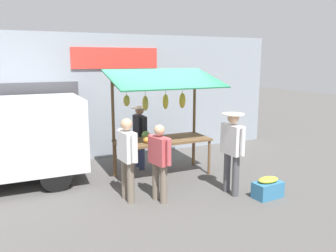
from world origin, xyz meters
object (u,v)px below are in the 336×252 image
vendor_with_sunhat (140,132)px  produce_crate_near (268,188)px  shopper_in_striped_shirt (127,154)px  shopper_in_grey_tee (159,158)px  market_stall (161,112)px  shopper_with_ponytail (232,146)px

vendor_with_sunhat → produce_crate_near: bearing=31.1°
shopper_in_striped_shirt → produce_crate_near: 2.87m
vendor_with_sunhat → shopper_in_grey_tee: vendor_with_sunhat is taller
vendor_with_sunhat → shopper_in_grey_tee: bearing=-9.0°
vendor_with_sunhat → produce_crate_near: vendor_with_sunhat is taller
shopper_in_striped_shirt → produce_crate_near: bearing=-117.9°
market_stall → shopper_with_ponytail: bearing=116.6°
shopper_in_striped_shirt → shopper_with_ponytail: shopper_with_ponytail is taller
vendor_with_sunhat → shopper_in_grey_tee: size_ratio=1.05×
shopper_in_grey_tee → shopper_in_striped_shirt: bearing=48.8°
shopper_in_grey_tee → produce_crate_near: bearing=-123.9°
shopper_in_grey_tee → produce_crate_near: (-2.02, 0.75, -0.66)m
shopper_in_grey_tee → shopper_in_striped_shirt: size_ratio=0.93×
vendor_with_sunhat → shopper_in_striped_shirt: (0.92, 1.81, 0.01)m
market_stall → shopper_in_striped_shirt: (1.20, 1.09, -0.59)m
market_stall → produce_crate_near: 2.87m
shopper_in_grey_tee → shopper_in_striped_shirt: (0.55, -0.29, 0.08)m
shopper_in_grey_tee → shopper_in_striped_shirt: 0.63m
shopper_in_grey_tee → vendor_with_sunhat: bearing=-23.6°
shopper_in_grey_tee → shopper_with_ponytail: bearing=-113.9°
shopper_in_grey_tee → market_stall: bearing=-38.7°
market_stall → vendor_with_sunhat: 0.97m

